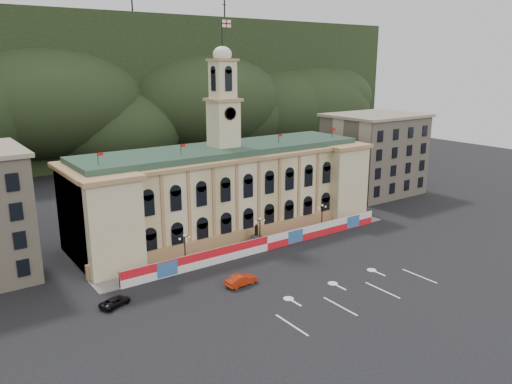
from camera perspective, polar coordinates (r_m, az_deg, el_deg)
ground at (r=72.38m, az=8.48°, el=-10.15°), size 260.00×260.00×0.00m
lane_markings at (r=69.25m, az=11.40°, el=-11.48°), size 26.00×10.00×0.02m
hill_ridge at (r=175.35m, az=-20.42°, el=10.27°), size 230.00×80.00×64.00m
city_hall at (r=90.43m, az=-3.49°, el=0.34°), size 56.20×17.60×37.10m
side_building_right at (r=120.17m, az=13.32°, el=4.28°), size 21.00×17.00×18.60m
hoarding_fence at (r=82.51m, az=1.27°, el=-5.86°), size 50.00×0.44×2.50m
pavement at (r=84.92m, az=0.15°, el=-6.10°), size 56.00×5.50×0.16m
statue at (r=84.72m, az=0.05°, el=-5.35°), size 1.40×1.40×3.72m
lamp_left at (r=76.46m, az=-8.13°, el=-6.26°), size 1.96×0.44×5.15m
lamp_center at (r=83.33m, az=0.45°, el=-4.32°), size 1.96×0.44×5.15m
lamp_right at (r=91.84m, az=7.55°, el=-2.63°), size 1.96×0.44×5.15m
red_sedan at (r=70.44m, az=-1.69°, el=-10.01°), size 2.37×5.01×1.57m
black_suv at (r=67.45m, az=-15.79°, el=-11.96°), size 4.63×5.43×1.16m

